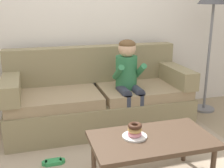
% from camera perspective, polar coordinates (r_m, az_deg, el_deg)
% --- Properties ---
extents(ground, '(10.00, 10.00, 0.00)m').
position_cam_1_polar(ground, '(2.99, -0.76, -14.72)').
color(ground, '#9E896B').
extents(wall_back, '(8.00, 0.10, 2.80)m').
position_cam_1_polar(wall_back, '(3.93, -6.45, 14.22)').
color(wall_back, silver).
rests_on(wall_back, ground).
extents(couch, '(2.23, 0.90, 0.97)m').
position_cam_1_polar(couch, '(3.61, -2.79, -2.96)').
color(couch, '#8C7F5B').
rests_on(couch, ground).
extents(coffee_table, '(1.03, 0.58, 0.44)m').
position_cam_1_polar(coffee_table, '(2.48, 7.97, -11.45)').
color(coffee_table, '#4C3828').
rests_on(coffee_table, ground).
extents(person_child, '(0.34, 0.58, 1.10)m').
position_cam_1_polar(person_child, '(3.41, 3.28, 1.55)').
color(person_child, '#337A4C').
rests_on(person_child, ground).
extents(plate, '(0.21, 0.21, 0.01)m').
position_cam_1_polar(plate, '(2.45, 4.54, -10.36)').
color(plate, white).
rests_on(plate, coffee_table).
extents(donut, '(0.14, 0.14, 0.04)m').
position_cam_1_polar(donut, '(2.44, 4.55, -9.84)').
color(donut, pink).
rests_on(donut, plate).
extents(donut_second, '(0.17, 0.17, 0.04)m').
position_cam_1_polar(donut_second, '(2.42, 4.57, -9.08)').
color(donut_second, tan).
rests_on(donut_second, donut).
extents(donut_third, '(0.14, 0.14, 0.04)m').
position_cam_1_polar(donut_third, '(2.41, 4.59, -8.30)').
color(donut_third, '#422619').
rests_on(donut_third, donut_second).
extents(toy_controller, '(0.23, 0.09, 0.05)m').
position_cam_1_polar(toy_controller, '(2.94, -11.58, -15.10)').
color(toy_controller, '#339E56').
rests_on(toy_controller, ground).
extents(floor_lamp, '(0.43, 0.43, 1.75)m').
position_cam_1_polar(floor_lamp, '(4.13, 19.66, 15.04)').
color(floor_lamp, slate).
rests_on(floor_lamp, ground).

